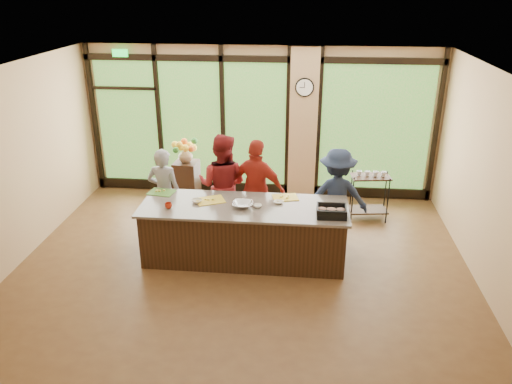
% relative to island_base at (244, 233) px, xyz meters
% --- Properties ---
extents(floor, '(7.00, 7.00, 0.00)m').
position_rel_island_base_xyz_m(floor, '(0.00, -0.30, -0.44)').
color(floor, '#52341D').
rests_on(floor, ground).
extents(ceiling, '(7.00, 7.00, 0.00)m').
position_rel_island_base_xyz_m(ceiling, '(0.00, -0.30, 2.56)').
color(ceiling, white).
rests_on(ceiling, back_wall).
extents(back_wall, '(7.00, 0.00, 7.00)m').
position_rel_island_base_xyz_m(back_wall, '(0.00, 2.70, 1.06)').
color(back_wall, tan).
rests_on(back_wall, floor).
extents(left_wall, '(0.00, 6.00, 6.00)m').
position_rel_island_base_xyz_m(left_wall, '(-3.50, -0.30, 1.06)').
color(left_wall, tan).
rests_on(left_wall, floor).
extents(right_wall, '(0.00, 6.00, 6.00)m').
position_rel_island_base_xyz_m(right_wall, '(3.50, -0.30, 1.06)').
color(right_wall, tan).
rests_on(right_wall, floor).
extents(window_wall, '(6.90, 0.12, 3.00)m').
position_rel_island_base_xyz_m(window_wall, '(0.16, 2.65, 0.95)').
color(window_wall, tan).
rests_on(window_wall, floor).
extents(island_base, '(3.10, 1.00, 0.88)m').
position_rel_island_base_xyz_m(island_base, '(0.00, 0.00, 0.00)').
color(island_base, black).
rests_on(island_base, floor).
extents(countertop, '(3.20, 1.10, 0.04)m').
position_rel_island_base_xyz_m(countertop, '(0.00, 0.00, 0.46)').
color(countertop, slate).
rests_on(countertop, island_base).
extents(wall_clock, '(0.36, 0.04, 0.36)m').
position_rel_island_base_xyz_m(wall_clock, '(0.85, 2.57, 1.81)').
color(wall_clock, black).
rests_on(wall_clock, window_wall).
extents(cook_left, '(0.60, 0.42, 1.57)m').
position_rel_island_base_xyz_m(cook_left, '(-1.45, 0.67, 0.35)').
color(cook_left, gray).
rests_on(cook_left, floor).
extents(cook_midleft, '(0.98, 0.83, 1.80)m').
position_rel_island_base_xyz_m(cook_midleft, '(-0.48, 0.84, 0.46)').
color(cook_midleft, maroon).
rests_on(cook_midleft, floor).
extents(cook_midright, '(1.10, 0.74, 1.74)m').
position_rel_island_base_xyz_m(cook_midright, '(0.13, 0.76, 0.43)').
color(cook_midright, maroon).
rests_on(cook_midright, floor).
extents(cook_right, '(1.08, 0.64, 1.64)m').
position_rel_island_base_xyz_m(cook_right, '(1.45, 0.74, 0.38)').
color(cook_right, '#1B243B').
rests_on(cook_right, floor).
extents(roasting_pan, '(0.44, 0.35, 0.08)m').
position_rel_island_base_xyz_m(roasting_pan, '(1.32, -0.23, 0.52)').
color(roasting_pan, black).
rests_on(roasting_pan, countertop).
extents(mixing_bowl, '(0.32, 0.32, 0.08)m').
position_rel_island_base_xyz_m(mixing_bowl, '(-0.01, -0.06, 0.52)').
color(mixing_bowl, silver).
rests_on(mixing_bowl, countertop).
extents(cutting_board_left, '(0.45, 0.37, 0.01)m').
position_rel_island_base_xyz_m(cutting_board_left, '(-1.41, 0.37, 0.49)').
color(cutting_board_left, '#47802E').
rests_on(cutting_board_left, countertop).
extents(cutting_board_center, '(0.53, 0.47, 0.01)m').
position_rel_island_base_xyz_m(cutting_board_center, '(-0.55, 0.13, 0.49)').
color(cutting_board_center, gold).
rests_on(cutting_board_center, countertop).
extents(cutting_board_right, '(0.45, 0.38, 0.01)m').
position_rel_island_base_xyz_m(cutting_board_right, '(0.62, 0.36, 0.49)').
color(cutting_board_right, gold).
rests_on(cutting_board_right, countertop).
extents(prep_bowl_near, '(0.18, 0.18, 0.05)m').
position_rel_island_base_xyz_m(prep_bowl_near, '(-0.75, 0.03, 0.51)').
color(prep_bowl_near, white).
rests_on(prep_bowl_near, countertop).
extents(prep_bowl_mid, '(0.15, 0.15, 0.04)m').
position_rel_island_base_xyz_m(prep_bowl_mid, '(0.22, -0.04, 0.50)').
color(prep_bowl_mid, white).
rests_on(prep_bowl_mid, countertop).
extents(prep_bowl_far, '(0.18, 0.18, 0.04)m').
position_rel_island_base_xyz_m(prep_bowl_far, '(0.52, 0.14, 0.50)').
color(prep_bowl_far, white).
rests_on(prep_bowl_far, countertop).
extents(red_ramekin, '(0.13, 0.13, 0.09)m').
position_rel_island_base_xyz_m(red_ramekin, '(-1.13, -0.21, 0.52)').
color(red_ramekin, '#A62610').
rests_on(red_ramekin, countertop).
extents(flower_stand, '(0.48, 0.48, 0.89)m').
position_rel_island_base_xyz_m(flower_stand, '(-1.38, 1.96, 0.00)').
color(flower_stand, black).
rests_on(flower_stand, floor).
extents(flower_vase, '(0.28, 0.28, 0.29)m').
position_rel_island_base_xyz_m(flower_vase, '(-1.38, 1.96, 0.59)').
color(flower_vase, olive).
rests_on(flower_vase, flower_stand).
extents(bar_cart, '(0.74, 0.48, 0.94)m').
position_rel_island_base_xyz_m(bar_cart, '(2.11, 1.66, 0.12)').
color(bar_cart, black).
rests_on(bar_cart, floor).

